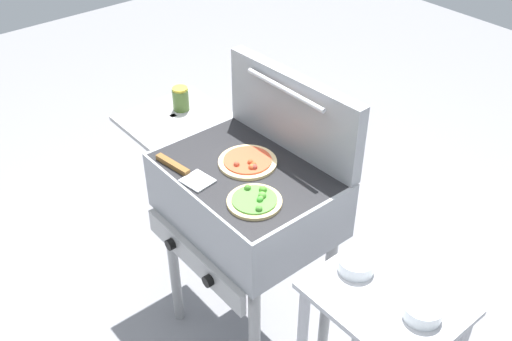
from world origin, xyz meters
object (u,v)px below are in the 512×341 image
pizza_pepperoni (248,162)px  sauce_jar (181,99)px  grill (244,199)px  topping_bowl_far (423,311)px  topping_bowl_near (356,264)px  pizza_veggie (255,200)px  spatula (183,171)px

pizza_pepperoni → sauce_jar: bearing=175.8°
sauce_jar → grill: bearing=-7.0°
topping_bowl_far → sauce_jar: bearing=178.4°
pizza_pepperoni → sauce_jar: size_ratio=2.13×
grill → topping_bowl_far: bearing=1.7°
topping_bowl_near → topping_bowl_far: size_ratio=1.01×
pizza_veggie → spatula: 0.30m
grill → pizza_pepperoni: (-0.01, 0.02, 0.15)m
pizza_veggie → sauce_jar: bearing=166.8°
pizza_veggie → pizza_pepperoni: bearing=147.2°
grill → topping_bowl_far: 0.79m
grill → pizza_veggie: size_ratio=5.21×
grill → spatula: (-0.11, -0.19, 0.15)m
grill → topping_bowl_near: (0.54, 0.02, 0.06)m
grill → topping_bowl_near: size_ratio=8.32×
grill → sauce_jar: sauce_jar is taller
pizza_veggie → sauce_jar: sauce_jar is taller
sauce_jar → topping_bowl_far: sauce_jar is taller
pizza_veggie → topping_bowl_near: 0.39m
spatula → topping_bowl_near: (0.65, 0.20, -0.09)m
pizza_veggie → topping_bowl_far: size_ratio=1.62×
pizza_pepperoni → spatula: bearing=-116.3°
pizza_veggie → topping_bowl_near: size_ratio=1.60×
grill → sauce_jar: size_ratio=9.60×
grill → topping_bowl_near: grill is taller
spatula → topping_bowl_near: 0.69m
spatula → topping_bowl_far: spatula is taller
pizza_veggie → sauce_jar: 0.69m
topping_bowl_near → pizza_veggie: bearing=-162.7°
sauce_jar → pizza_pepperoni: bearing=-4.2°
pizza_pepperoni → topping_bowl_far: (0.79, -0.00, -0.09)m
topping_bowl_near → topping_bowl_far: bearing=1.8°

